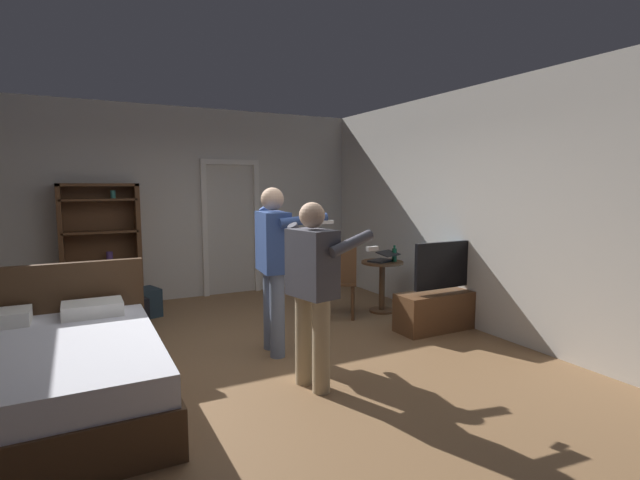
{
  "coord_description": "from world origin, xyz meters",
  "views": [
    {
      "loc": [
        -1.48,
        -4.22,
        1.73
      ],
      "look_at": [
        0.82,
        0.18,
        1.15
      ],
      "focal_mm": 26.29,
      "sensor_mm": 36.0,
      "label": 1
    }
  ],
  "objects_px": {
    "side_table": "(382,278)",
    "wooden_chair": "(340,277)",
    "bottle_on_table": "(394,255)",
    "suitcase_small": "(122,314)",
    "bookshelf": "(101,242)",
    "person_striped_shirt": "(274,257)",
    "person_blue_shirt": "(313,283)",
    "bed": "(45,377)",
    "suitcase_dark": "(138,304)",
    "tv_flatscreen": "(445,304)",
    "laptop": "(383,258)"
  },
  "relations": [
    {
      "from": "bookshelf",
      "to": "bottle_on_table",
      "type": "distance_m",
      "value": 4.04
    },
    {
      "from": "bottle_on_table",
      "to": "suitcase_small",
      "type": "height_order",
      "value": "bottle_on_table"
    },
    {
      "from": "side_table",
      "to": "person_striped_shirt",
      "type": "xyz_separation_m",
      "value": [
        -1.9,
        -0.79,
        0.54
      ]
    },
    {
      "from": "laptop",
      "to": "side_table",
      "type": "bearing_deg",
      "value": 70.37
    },
    {
      "from": "tv_flatscreen",
      "to": "suitcase_small",
      "type": "bearing_deg",
      "value": 152.63
    },
    {
      "from": "bookshelf",
      "to": "suitcase_small",
      "type": "xyz_separation_m",
      "value": [
        0.14,
        -1.06,
        -0.78
      ]
    },
    {
      "from": "bottle_on_table",
      "to": "person_blue_shirt",
      "type": "bearing_deg",
      "value": -141.41
    },
    {
      "from": "bookshelf",
      "to": "person_striped_shirt",
      "type": "distance_m",
      "value": 3.07
    },
    {
      "from": "bookshelf",
      "to": "laptop",
      "type": "distance_m",
      "value": 3.89
    },
    {
      "from": "side_table",
      "to": "wooden_chair",
      "type": "xyz_separation_m",
      "value": [
        -0.67,
        -0.01,
        0.08
      ]
    },
    {
      "from": "suitcase_dark",
      "to": "suitcase_small",
      "type": "relative_size",
      "value": 0.93
    },
    {
      "from": "laptop",
      "to": "bed",
      "type": "bearing_deg",
      "value": -162.95
    },
    {
      "from": "bottle_on_table",
      "to": "suitcase_small",
      "type": "bearing_deg",
      "value": 164.84
    },
    {
      "from": "bookshelf",
      "to": "person_striped_shirt",
      "type": "xyz_separation_m",
      "value": [
        1.48,
        -2.68,
        0.05
      ]
    },
    {
      "from": "person_striped_shirt",
      "to": "person_blue_shirt",
      "type": "bearing_deg",
      "value": -91.63
    },
    {
      "from": "bookshelf",
      "to": "side_table",
      "type": "xyz_separation_m",
      "value": [
        3.38,
        -1.89,
        -0.49
      ]
    },
    {
      "from": "side_table",
      "to": "suitcase_small",
      "type": "distance_m",
      "value": 3.36
    },
    {
      "from": "bottle_on_table",
      "to": "person_striped_shirt",
      "type": "distance_m",
      "value": 2.17
    },
    {
      "from": "person_striped_shirt",
      "to": "bed",
      "type": "bearing_deg",
      "value": -167.49
    },
    {
      "from": "person_blue_shirt",
      "to": "suitcase_small",
      "type": "bearing_deg",
      "value": 117.09
    },
    {
      "from": "bottle_on_table",
      "to": "person_blue_shirt",
      "type": "relative_size",
      "value": 0.14
    },
    {
      "from": "bottle_on_table",
      "to": "suitcase_dark",
      "type": "xyz_separation_m",
      "value": [
        -3.15,
        1.3,
        -0.61
      ]
    },
    {
      "from": "laptop",
      "to": "bottle_on_table",
      "type": "distance_m",
      "value": 0.16
    },
    {
      "from": "wooden_chair",
      "to": "bed",
      "type": "bearing_deg",
      "value": -159.32
    },
    {
      "from": "person_striped_shirt",
      "to": "bottle_on_table",
      "type": "bearing_deg",
      "value": 19.23
    },
    {
      "from": "bed",
      "to": "wooden_chair",
      "type": "relative_size",
      "value": 2.08
    },
    {
      "from": "side_table",
      "to": "wooden_chair",
      "type": "height_order",
      "value": "wooden_chair"
    },
    {
      "from": "tv_flatscreen",
      "to": "side_table",
      "type": "bearing_deg",
      "value": 104.46
    },
    {
      "from": "wooden_chair",
      "to": "person_blue_shirt",
      "type": "relative_size",
      "value": 0.62
    },
    {
      "from": "laptop",
      "to": "person_blue_shirt",
      "type": "xyz_separation_m",
      "value": [
        -1.91,
        -1.69,
        0.16
      ]
    },
    {
      "from": "suitcase_small",
      "to": "wooden_chair",
      "type": "bearing_deg",
      "value": -32.52
    },
    {
      "from": "wooden_chair",
      "to": "suitcase_dark",
      "type": "distance_m",
      "value": 2.67
    },
    {
      "from": "bed",
      "to": "laptop",
      "type": "height_order",
      "value": "bed"
    },
    {
      "from": "bookshelf",
      "to": "person_striped_shirt",
      "type": "relative_size",
      "value": 1.03
    },
    {
      "from": "bed",
      "to": "side_table",
      "type": "xyz_separation_m",
      "value": [
        3.94,
        1.24,
        0.16
      ]
    },
    {
      "from": "side_table",
      "to": "bottle_on_table",
      "type": "relative_size",
      "value": 3.15
    },
    {
      "from": "bed",
      "to": "wooden_chair",
      "type": "bearing_deg",
      "value": 20.68
    },
    {
      "from": "wooden_chair",
      "to": "bottle_on_table",
      "type": "bearing_deg",
      "value": -4.89
    },
    {
      "from": "side_table",
      "to": "person_blue_shirt",
      "type": "height_order",
      "value": "person_blue_shirt"
    },
    {
      "from": "wooden_chair",
      "to": "side_table",
      "type": "bearing_deg",
      "value": 0.89
    },
    {
      "from": "laptop",
      "to": "bottle_on_table",
      "type": "bearing_deg",
      "value": -14.44
    },
    {
      "from": "person_striped_shirt",
      "to": "suitcase_dark",
      "type": "bearing_deg",
      "value": 118.87
    },
    {
      "from": "side_table",
      "to": "person_blue_shirt",
      "type": "xyz_separation_m",
      "value": [
        -1.93,
        -1.73,
        0.45
      ]
    },
    {
      "from": "side_table",
      "to": "suitcase_small",
      "type": "height_order",
      "value": "side_table"
    },
    {
      "from": "bed",
      "to": "bookshelf",
      "type": "distance_m",
      "value": 3.25
    },
    {
      "from": "bed",
      "to": "person_blue_shirt",
      "type": "relative_size",
      "value": 1.29
    },
    {
      "from": "person_striped_shirt",
      "to": "bookshelf",
      "type": "bearing_deg",
      "value": 118.95
    },
    {
      "from": "wooden_chair",
      "to": "person_blue_shirt",
      "type": "height_order",
      "value": "person_blue_shirt"
    },
    {
      "from": "wooden_chair",
      "to": "bookshelf",
      "type": "bearing_deg",
      "value": 144.95
    },
    {
      "from": "tv_flatscreen",
      "to": "side_table",
      "type": "distance_m",
      "value": 1.02
    }
  ]
}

